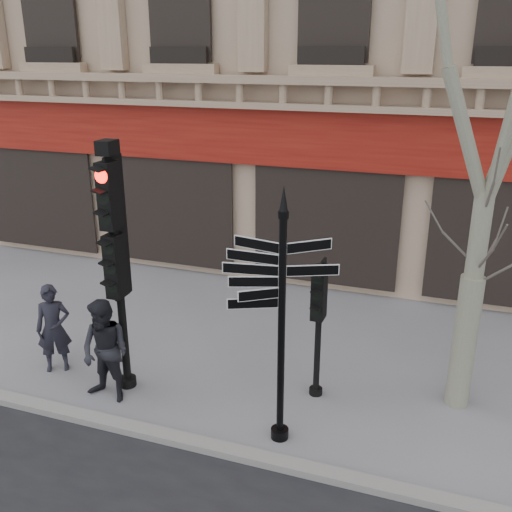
# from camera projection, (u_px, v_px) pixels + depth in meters

# --- Properties ---
(ground) EXTENTS (80.00, 80.00, 0.00)m
(ground) POSITION_uv_depth(u_px,v_px,m) (256.00, 400.00, 9.43)
(ground) COLOR slate
(ground) RESTS_ON ground
(kerb) EXTENTS (80.00, 0.25, 0.12)m
(kerb) POSITION_uv_depth(u_px,v_px,m) (223.00, 450.00, 8.16)
(kerb) COLOR gray
(kerb) RESTS_ON ground
(fingerpost) EXTENTS (1.95, 1.95, 3.85)m
(fingerpost) POSITION_uv_depth(u_px,v_px,m) (282.00, 277.00, 7.65)
(fingerpost) COLOR black
(fingerpost) RESTS_ON ground
(traffic_signal_main) EXTENTS (0.47, 0.33, 4.20)m
(traffic_signal_main) POSITION_uv_depth(u_px,v_px,m) (115.00, 239.00, 8.94)
(traffic_signal_main) COLOR black
(traffic_signal_main) RESTS_ON ground
(traffic_signal_secondary) EXTENTS (0.40, 0.29, 2.31)m
(traffic_signal_secondary) POSITION_uv_depth(u_px,v_px,m) (319.00, 307.00, 9.06)
(traffic_signal_secondary) COLOR black
(traffic_signal_secondary) RESTS_ON ground
(pedestrian_a) EXTENTS (0.71, 0.65, 1.63)m
(pedestrian_a) POSITION_uv_depth(u_px,v_px,m) (54.00, 328.00, 10.08)
(pedestrian_a) COLOR black
(pedestrian_a) RESTS_ON ground
(pedestrian_b) EXTENTS (0.92, 0.75, 1.76)m
(pedestrian_b) POSITION_uv_depth(u_px,v_px,m) (105.00, 351.00, 9.19)
(pedestrian_b) COLOR black
(pedestrian_b) RESTS_ON ground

